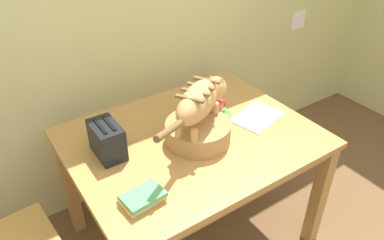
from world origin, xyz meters
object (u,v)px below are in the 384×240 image
object	(u,v)px
coffee_mug	(215,107)
wicker_basket	(198,132)
dining_table	(192,149)
cat	(200,101)
saucer_bowl	(214,116)
toaster	(107,140)
magazine	(257,117)
book_stack	(142,197)

from	to	relation	value
coffee_mug	wicker_basket	world-z (taller)	coffee_mug
dining_table	cat	bearing A→B (deg)	-61.39
saucer_bowl	toaster	distance (m)	0.62
saucer_bowl	magazine	bearing A→B (deg)	-30.43
saucer_bowl	toaster	world-z (taller)	toaster
magazine	cat	bearing A→B (deg)	162.20
cat	coffee_mug	xyz separation A→B (m)	(0.18, 0.10, -0.15)
cat	book_stack	size ratio (longest dim) A/B	3.33
coffee_mug	toaster	xyz separation A→B (m)	(-0.62, 0.04, 0.01)
coffee_mug	wicker_basket	bearing A→B (deg)	-149.89
wicker_basket	toaster	size ratio (longest dim) A/B	1.67
magazine	wicker_basket	bearing A→B (deg)	163.64
dining_table	cat	distance (m)	0.31
magazine	toaster	distance (m)	0.85
magazine	wicker_basket	xyz separation A→B (m)	(-0.40, 0.01, 0.05)
saucer_bowl	coffee_mug	world-z (taller)	coffee_mug
cat	book_stack	xyz separation A→B (m)	(-0.45, -0.23, -0.20)
dining_table	toaster	xyz separation A→B (m)	(-0.42, 0.10, 0.17)
magazine	coffee_mug	bearing A→B (deg)	134.22
cat	magazine	world-z (taller)	cat
saucer_bowl	dining_table	bearing A→B (deg)	-161.81
magazine	toaster	size ratio (longest dim) A/B	1.40
dining_table	toaster	distance (m)	0.47
coffee_mug	toaster	distance (m)	0.62
dining_table	book_stack	size ratio (longest dim) A/B	6.88
dining_table	book_stack	bearing A→B (deg)	-147.86
toaster	cat	bearing A→B (deg)	-17.87
saucer_bowl	wicker_basket	distance (m)	0.23
saucer_bowl	magazine	world-z (taller)	saucer_bowl
dining_table	saucer_bowl	distance (m)	0.23
cat	toaster	xyz separation A→B (m)	(-0.44, 0.14, -0.14)
book_stack	toaster	size ratio (longest dim) A/B	0.92
magazine	toaster	bearing A→B (deg)	153.98
book_stack	magazine	bearing A→B (deg)	14.21
saucer_bowl	toaster	xyz separation A→B (m)	(-0.62, 0.04, 0.07)
book_stack	wicker_basket	xyz separation A→B (m)	(0.44, 0.22, 0.03)
book_stack	toaster	xyz separation A→B (m)	(0.01, 0.37, 0.06)
magazine	dining_table	bearing A→B (deg)	156.72
toaster	dining_table	bearing A→B (deg)	-13.70
saucer_bowl	magazine	xyz separation A→B (m)	(0.21, -0.12, -0.01)
coffee_mug	toaster	bearing A→B (deg)	176.42
dining_table	wicker_basket	size ratio (longest dim) A/B	3.78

